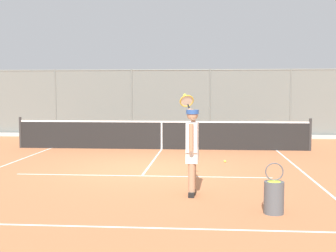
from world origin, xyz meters
TOP-DOWN VIEW (x-y plane):
  - ground_plane at (0.00, 0.00)m, footprint 60.00×60.00m
  - court_line_markings at (0.00, 1.15)m, footprint 7.71×8.84m
  - fence_backdrop at (0.00, -8.73)m, footprint 19.72×1.37m
  - tennis_net at (0.00, -4.00)m, footprint 9.91×0.09m
  - tennis_player at (-1.21, 2.68)m, footprint 0.43×1.38m
  - tennis_ball_mid_court at (-2.01, -1.32)m, footprint 0.07×0.07m
  - ball_basket at (-2.55, 3.90)m, footprint 0.32×0.32m

SIDE VIEW (x-z plane):
  - ground_plane at x=0.00m, z-range 0.00..0.00m
  - court_line_markings at x=0.00m, z-range 0.00..0.01m
  - tennis_ball_mid_court at x=-2.01m, z-range 0.00..0.07m
  - ball_basket at x=-2.55m, z-range -0.11..0.71m
  - tennis_net at x=0.00m, z-range -0.04..1.03m
  - tennis_player at x=-1.21m, z-range -0.01..1.90m
  - fence_backdrop at x=0.00m, z-range -0.07..2.82m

